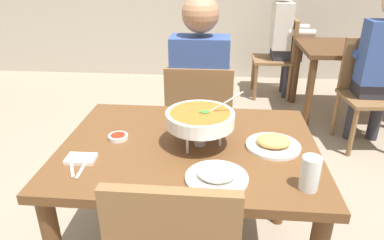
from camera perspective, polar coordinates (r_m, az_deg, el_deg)
dining_table_main at (r=1.63m, az=-0.46°, el=-7.44°), size 1.15×0.86×0.73m
chair_diner_main at (r=2.31m, az=1.22°, el=-0.16°), size 0.44×0.44×0.90m
diner_main at (r=2.25m, az=1.33°, el=5.65°), size 0.40×0.45×1.31m
curry_bowl at (r=1.50m, az=1.35°, el=0.17°), size 0.33×0.30×0.26m
rice_plate at (r=1.32m, az=4.09°, el=-9.07°), size 0.24×0.24×0.06m
appetizer_plate at (r=1.57m, az=13.24°, el=-3.83°), size 0.24×0.24×0.06m
sauce_dish at (r=1.64m, az=-12.06°, el=-2.72°), size 0.09×0.09×0.02m
napkin_folded at (r=1.51m, az=-17.81°, el=-6.09°), size 0.12×0.08×0.02m
fork_utensil at (r=1.49m, az=-19.20°, el=-7.13°), size 0.09×0.16×0.01m
spoon_utensil at (r=1.47m, az=-17.40°, el=-7.30°), size 0.02×0.17×0.01m
drink_glass at (r=1.32m, az=18.83°, el=-8.55°), size 0.07×0.07×0.13m
dining_table_far at (r=3.78m, az=24.72°, el=9.09°), size 1.00×0.80×0.73m
chair_bg_left at (r=4.17m, az=14.44°, el=10.58°), size 0.44×0.44×0.90m
chair_bg_middle at (r=3.31m, az=26.98°, el=4.95°), size 0.47×0.47×0.90m
patron_bg_left at (r=4.16m, az=14.94°, el=13.83°), size 0.45×0.40×1.31m
patron_bg_middle at (r=3.22m, az=28.75°, el=8.54°), size 0.40×0.45×1.31m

